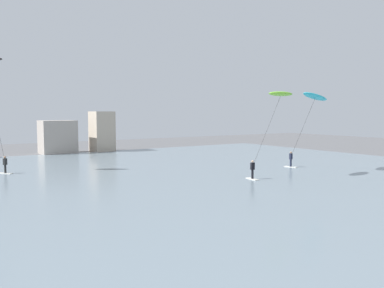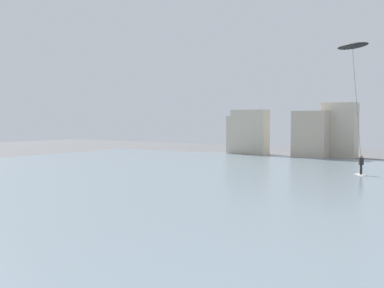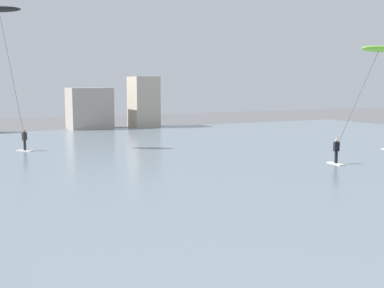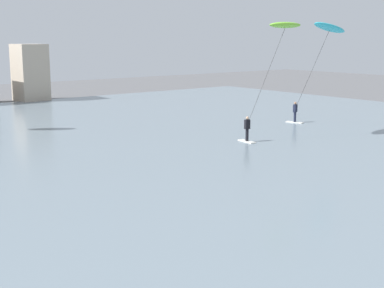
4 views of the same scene
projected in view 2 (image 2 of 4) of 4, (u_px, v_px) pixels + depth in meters
name	position (u px, v px, depth m)	size (l,w,h in m)	color
water_bay	(353.00, 195.00, 27.18)	(84.00, 52.00, 0.10)	slate
far_shore_buildings	(358.00, 135.00, 53.13)	(38.74, 5.18, 6.77)	beige
kitesurfer_black	(353.00, 55.00, 38.09)	(3.65, 3.79, 11.05)	silver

